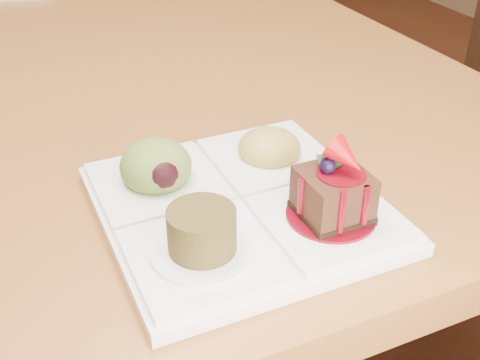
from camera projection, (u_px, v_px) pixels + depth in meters
name	position (u px, v px, depth m)	size (l,w,h in m)	color
ground	(83.00, 308.00, 1.47)	(6.00, 6.00, 0.00)	#5A3019
dining_table	(31.00, 37.00, 1.10)	(1.00, 1.80, 0.75)	#9D6328
chair_right	(472.00, 101.00, 1.10)	(0.58, 0.58, 1.03)	black
sampler_plate	(237.00, 195.00, 0.51)	(0.23, 0.23, 0.09)	white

